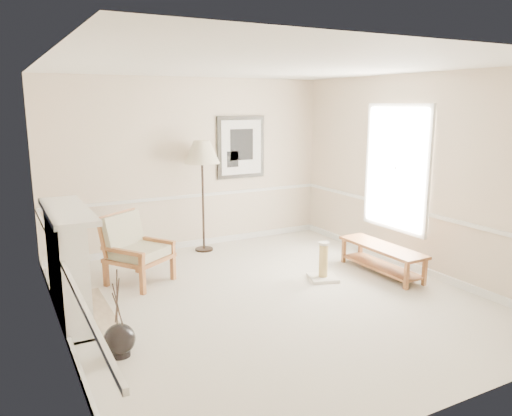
{
  "coord_description": "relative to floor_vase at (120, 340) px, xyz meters",
  "views": [
    {
      "loc": [
        -3.02,
        -5.27,
        2.48
      ],
      "look_at": [
        0.17,
        0.7,
        1.05
      ],
      "focal_mm": 35.0,
      "sensor_mm": 36.0,
      "label": 1
    }
  ],
  "objects": [
    {
      "name": "room",
      "position": [
        2.2,
        0.68,
        1.7
      ],
      "size": [
        5.04,
        5.54,
        2.92
      ],
      "color": "beige",
      "rests_on": "ground"
    },
    {
      "name": "bench",
      "position": [
        4.0,
        0.67,
        0.11
      ],
      "size": [
        0.45,
        1.47,
        0.42
      ],
      "rotation": [
        0.0,
        0.0,
        0.01
      ],
      "color": "brown",
      "rests_on": "ground"
    },
    {
      "name": "armchair",
      "position": [
        0.68,
        2.05,
        0.36
      ],
      "size": [
        1.05,
        1.06,
        0.98
      ],
      "rotation": [
        0.0,
        0.0,
        0.59
      ],
      "color": "brown",
      "rests_on": "ground"
    },
    {
      "name": "fireplace",
      "position": [
        -0.28,
        1.2,
        0.47
      ],
      "size": [
        0.64,
        1.64,
        1.31
      ],
      "color": "white",
      "rests_on": "ground"
    },
    {
      "name": "scratching_post",
      "position": [
        3.08,
        0.85,
        0.01
      ],
      "size": [
        0.5,
        0.5,
        0.56
      ],
      "rotation": [
        0.0,
        0.0,
        -0.33
      ],
      "color": "white",
      "rests_on": "ground"
    },
    {
      "name": "ground",
      "position": [
        2.06,
        0.6,
        -0.17
      ],
      "size": [
        5.5,
        5.5,
        0.0
      ],
      "primitive_type": "plane",
      "color": "silver",
      "rests_on": "ground"
    },
    {
      "name": "floor_lamp",
      "position": [
        2.13,
        3.0,
        1.46
      ],
      "size": [
        0.72,
        0.72,
        1.87
      ],
      "rotation": [
        0.0,
        0.0,
        0.26
      ],
      "color": "black",
      "rests_on": "ground"
    },
    {
      "name": "floor_vase",
      "position": [
        0.0,
        0.0,
        0.0
      ],
      "size": [
        0.31,
        0.31,
        0.92
      ],
      "rotation": [
        0.0,
        0.0,
        -0.23
      ],
      "color": "black",
      "rests_on": "ground"
    }
  ]
}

